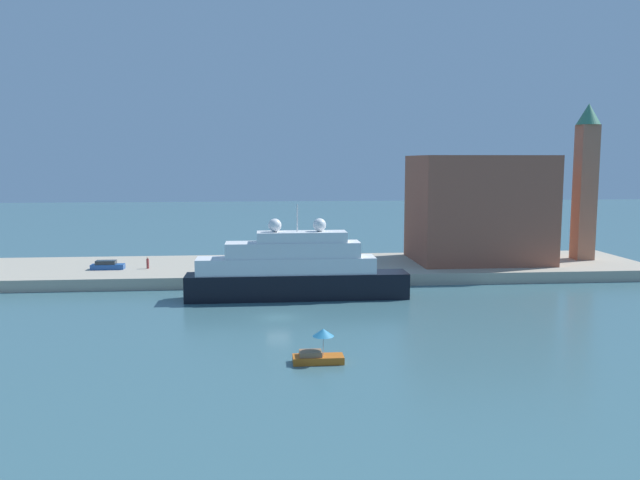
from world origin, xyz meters
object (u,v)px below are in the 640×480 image
Objects in this scene: large_yacht at (294,271)px; mooring_bollard at (276,272)px; harbor_building at (478,209)px; person_figure at (148,263)px; bell_tower at (586,177)px; parked_car at (107,265)px; small_motorboat at (318,351)px.

large_yacht is 8.26m from mooring_bollard.
person_figure is at bearing -176.44° from harbor_building.
harbor_building is at bearing 179.65° from bell_tower.
parked_car is 5.57m from person_figure.
bell_tower reaches higher than parked_car.
mooring_bollard is (23.59, -6.53, -0.17)m from parked_car.
bell_tower reaches higher than harbor_building.
parked_car is at bearing 123.45° from small_motorboat.
parked_car is (-25.59, 14.42, -1.25)m from large_yacht.
bell_tower is at bearing 2.44° from parked_car.
harbor_building is 26.44× the size of mooring_bollard.
large_yacht is 16.48× the size of person_figure.
small_motorboat is at bearing -136.24° from bell_tower.
bell_tower is 14.50× the size of person_figure.
large_yacht is at bearing -35.93° from person_figure.
bell_tower is at bearing -0.35° from harbor_building.
bell_tower reaches higher than person_figure.
bell_tower is at bearing 21.00° from large_yacht.
bell_tower is (45.46, 17.45, 10.95)m from large_yacht.
large_yacht is at bearing -29.40° from parked_car.
harbor_building is at bearing 31.37° from large_yacht.
person_figure is at bearing -177.43° from bell_tower.
small_motorboat is at bearing -123.16° from harbor_building.
harbor_building is 54.97m from parked_car.
harbor_building reaches higher than mooring_bollard.
mooring_bollard is (-30.78, -9.66, -7.60)m from harbor_building.
mooring_bollard is (-47.46, -9.56, -12.37)m from bell_tower.
small_motorboat is 33.41m from mooring_bollard.
person_figure is (-48.81, -3.04, -7.21)m from harbor_building.
person_figure is (-20.74, 39.91, 1.33)m from small_motorboat.
small_motorboat is 0.22× the size of harbor_building.
person_figure reaches higher than parked_car.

